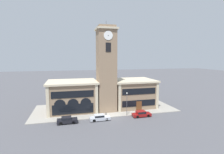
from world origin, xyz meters
TOP-DOWN VIEW (x-y plane):
  - ground_plane at (0.00, 0.00)m, footprint 300.00×300.00m
  - sidewalk_kerb at (0.00, 7.38)m, footprint 37.20×14.77m
  - clock_tower at (0.00, 5.40)m, footprint 5.27×5.27m
  - town_hall_left_wing at (-8.59, 7.91)m, footprint 12.72×10.35m
  - town_hall_right_wing at (8.19, 7.91)m, footprint 11.91×10.35m
  - parked_car_near at (-10.04, -1.18)m, footprint 4.24×1.85m
  - parked_car_mid at (-3.02, -1.18)m, footprint 4.52×1.78m
  - parked_car_far at (6.99, -1.18)m, footprint 4.39×1.81m
  - street_lamp at (3.88, 0.32)m, footprint 0.36×0.36m
  - bollard at (-1.23, 0.31)m, footprint 0.18×0.18m

SIDE VIEW (x-z plane):
  - ground_plane at x=0.00m, z-range 0.00..0.00m
  - sidewalk_kerb at x=0.00m, z-range 0.00..0.15m
  - bollard at x=-1.23m, z-range 0.14..1.20m
  - parked_car_mid at x=-3.02m, z-range 0.03..1.38m
  - parked_car_far at x=6.99m, z-range 0.03..1.43m
  - parked_car_near at x=-10.04m, z-range 0.04..1.46m
  - street_lamp at x=3.88m, z-range 1.04..6.58m
  - town_hall_right_wing at x=8.19m, z-range 0.03..7.72m
  - town_hall_left_wing at x=-8.59m, z-range 0.02..7.86m
  - clock_tower at x=0.00m, z-range -0.56..22.45m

